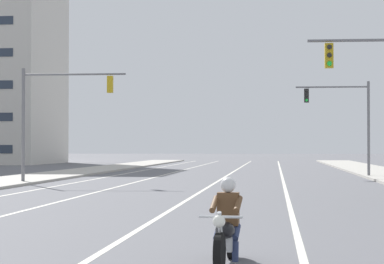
% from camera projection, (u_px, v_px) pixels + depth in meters
% --- Properties ---
extents(lane_stripe_center, '(0.16, 100.00, 0.01)m').
position_uv_depth(lane_stripe_center, '(228.00, 175.00, 50.94)').
color(lane_stripe_center, beige).
rests_on(lane_stripe_center, ground).
extents(lane_stripe_left, '(0.16, 100.00, 0.01)m').
position_uv_depth(lane_stripe_left, '(165.00, 175.00, 51.44)').
color(lane_stripe_left, beige).
rests_on(lane_stripe_left, ground).
extents(lane_stripe_right, '(0.16, 100.00, 0.01)m').
position_uv_depth(lane_stripe_right, '(282.00, 175.00, 50.52)').
color(lane_stripe_right, beige).
rests_on(lane_stripe_right, ground).
extents(lane_stripe_far_left, '(0.16, 100.00, 0.01)m').
position_uv_depth(lane_stripe_far_left, '(120.00, 175.00, 51.80)').
color(lane_stripe_far_left, beige).
rests_on(lane_stripe_far_left, ground).
extents(sidewalk_kerb_left, '(4.40, 110.00, 0.14)m').
position_uv_depth(sidewalk_kerb_left, '(46.00, 176.00, 47.27)').
color(sidewalk_kerb_left, '#ADA89E').
rests_on(sidewalk_kerb_left, ground).
extents(motorcycle_with_rider, '(0.70, 2.19, 1.46)m').
position_uv_depth(motorcycle_with_rider, '(226.00, 230.00, 12.21)').
color(motorcycle_with_rider, black).
rests_on(motorcycle_with_rider, ground).
extents(traffic_signal_near_left, '(5.66, 0.43, 6.20)m').
position_uv_depth(traffic_signal_near_left, '(53.00, 106.00, 39.00)').
color(traffic_signal_near_left, slate).
rests_on(traffic_signal_near_left, ground).
extents(traffic_signal_mid_right, '(4.74, 0.44, 6.20)m').
position_uv_depth(traffic_signal_mid_right, '(347.00, 114.00, 47.02)').
color(traffic_signal_mid_right, slate).
rests_on(traffic_signal_mid_right, ground).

